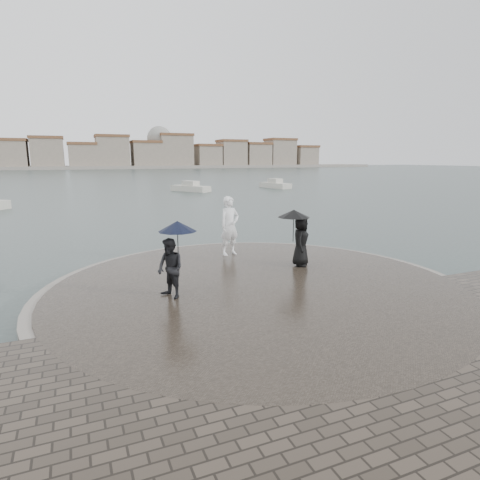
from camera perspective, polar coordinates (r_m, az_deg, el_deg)
name	(u,v)px	position (r m, az deg, el deg)	size (l,w,h in m)	color
ground	(325,345)	(9.24, 11.97, -14.45)	(400.00, 400.00, 0.00)	#2B3835
kerb_ring	(257,291)	(11.99, 2.42, -7.21)	(12.50, 12.50, 0.32)	gray
quay_tip	(257,290)	(11.98, 2.42, -7.11)	(11.90, 11.90, 0.36)	#2D261E
statue	(230,226)	(15.28, -1.48, 2.03)	(0.82, 0.54, 2.25)	white
visitor_left	(172,257)	(10.71, -9.61, -2.33)	(1.21, 1.10, 2.04)	black
visitor_right	(299,233)	(13.83, 8.37, 0.95)	(1.28, 1.16, 1.95)	black
far_skyline	(64,154)	(167.49, -23.69, 11.12)	(260.00, 20.00, 37.00)	gray
boats	(174,191)	(46.93, -9.37, 6.94)	(37.04, 16.52, 1.50)	beige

